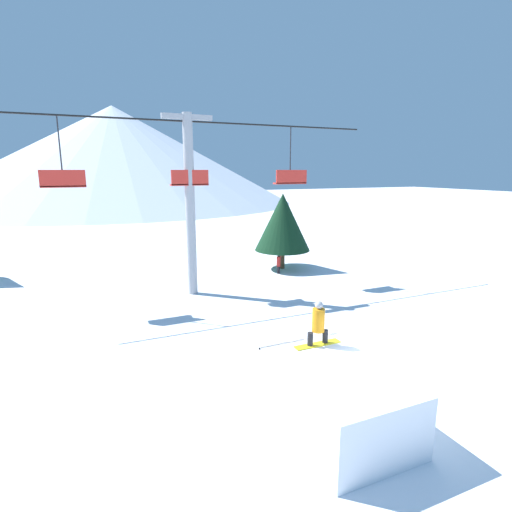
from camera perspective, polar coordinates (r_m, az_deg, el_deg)
ground_plane at (r=11.31m, az=18.00°, el=-21.45°), size 220.00×220.00×0.00m
mountain_ridge at (r=81.69m, az=-19.51°, el=13.40°), size 66.06×66.06×17.78m
snow_ramp at (r=10.41m, az=11.38°, el=-19.28°), size 2.45×3.70×1.52m
snowboarder at (r=10.96m, az=8.88°, el=-9.55°), size 1.35×0.34×1.24m
chairlift at (r=19.80m, az=-9.44°, el=8.77°), size 19.38×0.48×8.79m
pine_tree_near at (r=25.09m, az=3.82°, el=4.86°), size 3.48×3.48×4.77m
distant_skier at (r=24.18m, az=3.25°, el=-0.98°), size 0.24×0.24×1.23m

